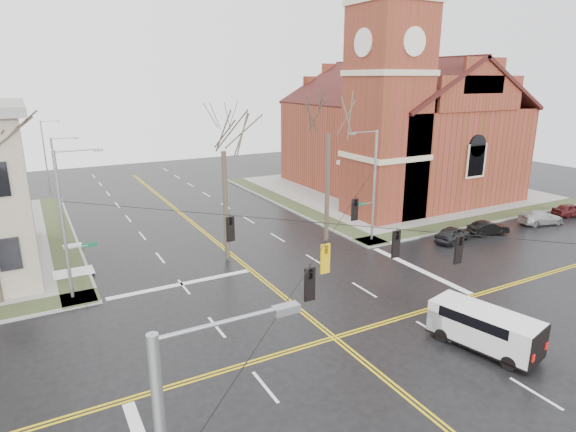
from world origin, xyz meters
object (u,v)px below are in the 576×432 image
streetlight_north_b (46,150)px  parked_car_a (453,234)px  parked_car_b (488,228)px  tree_ne (329,126)px  streetlight_north_a (58,179)px  signal_pole_nw (66,221)px  parked_car_c (541,218)px  parked_car_d (571,210)px  tree_nw_near (223,144)px  signal_pole_ne (373,183)px  cargo_van (480,325)px  church (395,120)px

streetlight_north_b → parked_car_a: (27.88, -39.87, -3.81)m
parked_car_b → tree_ne: bearing=81.1°
streetlight_north_a → parked_car_b: bearing=-32.0°
tree_ne → signal_pole_nw: bearing=-175.4°
parked_car_c → parked_car_d: size_ratio=1.15×
streetlight_north_a → parked_car_a: (27.88, -19.87, -3.81)m
parked_car_a → tree_nw_near: size_ratio=0.32×
signal_pole_ne → streetlight_north_a: 27.48m
streetlight_north_a → tree_nw_near: size_ratio=0.67×
streetlight_north_a → parked_car_b: (32.00, -20.03, -3.88)m
parked_car_a → parked_car_d: (16.08, -0.06, -0.02)m
streetlight_north_a → tree_ne: size_ratio=0.61×
streetlight_north_b → tree_nw_near: size_ratio=0.67×
signal_pole_ne → tree_ne: 5.82m
parked_car_b → tree_ne: (-13.36, 5.09, 8.87)m
streetlight_north_b → tree_nw_near: bearing=-73.9°
parked_car_b → streetlight_north_a: bearing=69.9°
signal_pole_nw → cargo_van: size_ratio=1.60×
streetlight_north_b → cargo_van: size_ratio=1.42×
parked_car_b → tree_ne: 16.83m
streetlight_north_a → tree_nw_near: tree_nw_near is taller
signal_pole_ne → signal_pole_nw: (-22.64, 0.00, 0.00)m
church → parked_car_c: (3.45, -17.01, -7.81)m
tree_nw_near → parked_car_d: bearing=-8.7°
signal_pole_ne → parked_car_a: signal_pole_ne is taller
cargo_van → parked_car_b: bearing=24.3°
signal_pole_nw → streetlight_north_a: signal_pole_nw is taller
signal_pole_ne → tree_nw_near: size_ratio=0.75×
parked_car_d → tree_nw_near: tree_nw_near is taller
streetlight_north_a → cargo_van: (16.55, -32.17, -3.28)m
signal_pole_ne → parked_car_a: bearing=-29.7°
church → cargo_van: (-18.87, -28.96, -7.24)m
cargo_van → parked_car_c: size_ratio=1.31×
streetlight_north_a → parked_car_c: streetlight_north_a is taller
parked_car_a → parked_car_b: (4.12, -0.16, -0.07)m
cargo_van → parked_car_a: size_ratio=1.47×
streetlight_north_b → church: bearing=-33.2°
streetlight_north_a → streetlight_north_b: 20.00m
parked_car_c → parked_car_d: (5.10, 0.30, 0.01)m
church → streetlight_north_b: size_ratio=3.44×
signal_pole_ne → parked_car_a: size_ratio=2.35×
signal_pole_ne → tree_nw_near: 12.65m
streetlight_north_a → streetlight_north_b: (0.00, 20.00, 0.00)m
cargo_van → parked_car_a: cargo_van is taller
parked_car_b → tree_ne: tree_ne is taller
cargo_van → tree_ne: bearing=69.3°
signal_pole_nw → parked_car_d: signal_pole_nw is taller
parked_car_a → tree_ne: bearing=48.1°
signal_pole_ne → signal_pole_nw: bearing=180.0°
church → tree_nw_near: (-25.41, -11.51, 0.19)m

